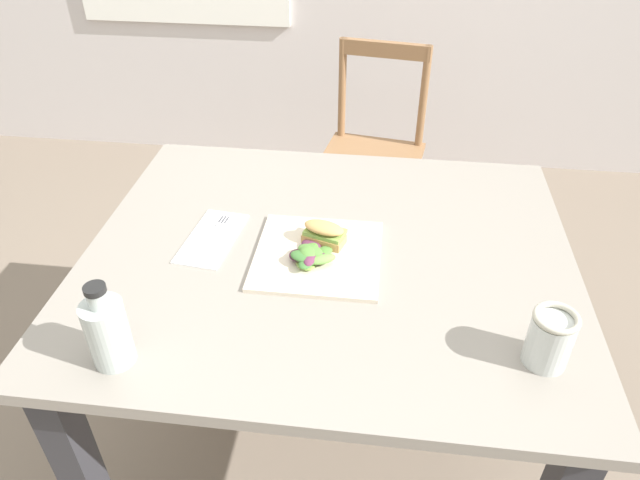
{
  "coord_description": "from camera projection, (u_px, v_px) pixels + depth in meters",
  "views": [
    {
      "loc": [
        0.2,
        -0.97,
        1.59
      ],
      "look_at": [
        0.06,
        0.14,
        0.76
      ],
      "focal_mm": 32.48,
      "sensor_mm": 36.0,
      "label": 1
    }
  ],
  "objects": [
    {
      "name": "bottle_cold_brew",
      "position": [
        109.0,
        335.0,
        1.08
      ],
      "size": [
        0.08,
        0.08,
        0.19
      ],
      "color": "#472819",
      "rests_on": "dining_table"
    },
    {
      "name": "salad_mixed_greens",
      "position": [
        310.0,
        255.0,
        1.33
      ],
      "size": [
        0.12,
        0.14,
        0.04
      ],
      "color": "#84A84C",
      "rests_on": "plate_lunch"
    },
    {
      "name": "napkin_folded",
      "position": [
        212.0,
        238.0,
        1.43
      ],
      "size": [
        0.14,
        0.24,
        0.0
      ],
      "primitive_type": "cube",
      "rotation": [
        0.0,
        0.0,
        -0.11
      ],
      "color": "white",
      "rests_on": "dining_table"
    },
    {
      "name": "mason_jar_iced_tea",
      "position": [
        549.0,
        341.0,
        1.08
      ],
      "size": [
        0.09,
        0.09,
        0.12
      ],
      "color": "#995623",
      "rests_on": "dining_table"
    },
    {
      "name": "dining_table",
      "position": [
        328.0,
        290.0,
        1.46
      ],
      "size": [
        1.16,
        0.99,
        0.74
      ],
      "color": "gray",
      "rests_on": "ground"
    },
    {
      "name": "ground_plane",
      "position": [
        294.0,
        468.0,
        1.74
      ],
      "size": [
        8.99,
        8.99,
        0.0
      ],
      "primitive_type": "plane",
      "color": "#7A6B5B"
    },
    {
      "name": "plate_lunch",
      "position": [
        318.0,
        255.0,
        1.37
      ],
      "size": [
        0.3,
        0.3,
        0.01
      ],
      "primitive_type": "cube",
      "color": "beige",
      "rests_on": "dining_table"
    },
    {
      "name": "fork_on_napkin",
      "position": [
        215.0,
        233.0,
        1.44
      ],
      "size": [
        0.05,
        0.19,
        0.0
      ],
      "color": "silver",
      "rests_on": "napkin_folded"
    },
    {
      "name": "chair_wooden_far",
      "position": [
        373.0,
        154.0,
        2.4
      ],
      "size": [
        0.46,
        0.46,
        0.87
      ],
      "color": "#8E6642",
      "rests_on": "ground"
    },
    {
      "name": "sandwich_half_front",
      "position": [
        324.0,
        233.0,
        1.38
      ],
      "size": [
        0.11,
        0.09,
        0.06
      ],
      "color": "tan",
      "rests_on": "plate_lunch"
    }
  ]
}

